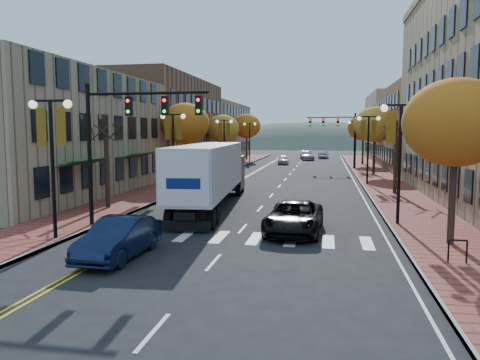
% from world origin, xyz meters
% --- Properties ---
extents(ground, '(200.00, 200.00, 0.00)m').
position_xyz_m(ground, '(0.00, 0.00, 0.00)').
color(ground, black).
rests_on(ground, ground).
extents(sidewalk_left, '(4.00, 85.00, 0.15)m').
position_xyz_m(sidewalk_left, '(-9.00, 32.50, 0.07)').
color(sidewalk_left, brown).
rests_on(sidewalk_left, ground).
extents(sidewalk_right, '(4.00, 85.00, 0.15)m').
position_xyz_m(sidewalk_right, '(9.00, 32.50, 0.07)').
color(sidewalk_right, brown).
rests_on(sidewalk_right, ground).
extents(building_left_near, '(12.00, 22.00, 9.00)m').
position_xyz_m(building_left_near, '(-17.00, 13.00, 4.50)').
color(building_left_near, '#9E8966').
rests_on(building_left_near, ground).
extents(building_left_mid, '(12.00, 24.00, 11.00)m').
position_xyz_m(building_left_mid, '(-17.00, 36.00, 5.50)').
color(building_left_mid, brown).
rests_on(building_left_mid, ground).
extents(building_left_far, '(12.00, 26.00, 9.50)m').
position_xyz_m(building_left_far, '(-17.00, 61.00, 4.75)').
color(building_left_far, '#9E8966').
rests_on(building_left_far, ground).
extents(building_right_mid, '(15.00, 24.00, 10.00)m').
position_xyz_m(building_right_mid, '(18.50, 42.00, 5.00)').
color(building_right_mid, brown).
rests_on(building_right_mid, ground).
extents(building_right_far, '(15.00, 20.00, 11.00)m').
position_xyz_m(building_right_far, '(18.50, 64.00, 5.50)').
color(building_right_far, '#9E8966').
rests_on(building_right_far, ground).
extents(tree_left_a, '(0.28, 0.28, 4.20)m').
position_xyz_m(tree_left_a, '(-9.00, 8.00, 2.25)').
color(tree_left_a, '#382619').
rests_on(tree_left_a, sidewalk_left).
extents(tree_left_b, '(4.48, 4.48, 7.21)m').
position_xyz_m(tree_left_b, '(-9.00, 24.00, 5.45)').
color(tree_left_b, '#382619').
rests_on(tree_left_b, sidewalk_left).
extents(tree_left_c, '(4.16, 4.16, 6.69)m').
position_xyz_m(tree_left_c, '(-9.00, 40.00, 5.05)').
color(tree_left_c, '#382619').
rests_on(tree_left_c, sidewalk_left).
extents(tree_left_d, '(4.61, 4.61, 7.42)m').
position_xyz_m(tree_left_d, '(-9.00, 58.00, 5.60)').
color(tree_left_d, '#382619').
rests_on(tree_left_d, sidewalk_left).
extents(tree_right_a, '(4.16, 4.16, 6.69)m').
position_xyz_m(tree_right_a, '(9.00, 2.00, 5.05)').
color(tree_right_a, '#382619').
rests_on(tree_right_a, sidewalk_right).
extents(tree_right_b, '(0.28, 0.28, 4.20)m').
position_xyz_m(tree_right_b, '(9.00, 18.00, 2.25)').
color(tree_right_b, '#382619').
rests_on(tree_right_b, sidewalk_right).
extents(tree_right_c, '(4.48, 4.48, 7.21)m').
position_xyz_m(tree_right_c, '(9.00, 34.00, 5.45)').
color(tree_right_c, '#382619').
rests_on(tree_right_c, sidewalk_right).
extents(tree_right_d, '(4.35, 4.35, 7.00)m').
position_xyz_m(tree_right_d, '(9.00, 50.00, 5.29)').
color(tree_right_d, '#382619').
rests_on(tree_right_d, sidewalk_right).
extents(lamp_left_a, '(1.96, 0.36, 6.05)m').
position_xyz_m(lamp_left_a, '(-7.50, 0.00, 4.29)').
color(lamp_left_a, black).
rests_on(lamp_left_a, ground).
extents(lamp_left_b, '(1.96, 0.36, 6.05)m').
position_xyz_m(lamp_left_b, '(-7.50, 16.00, 4.29)').
color(lamp_left_b, black).
rests_on(lamp_left_b, ground).
extents(lamp_left_c, '(1.96, 0.36, 6.05)m').
position_xyz_m(lamp_left_c, '(-7.50, 34.00, 4.29)').
color(lamp_left_c, black).
rests_on(lamp_left_c, ground).
extents(lamp_left_d, '(1.96, 0.36, 6.05)m').
position_xyz_m(lamp_left_d, '(-7.50, 52.00, 4.29)').
color(lamp_left_d, black).
rests_on(lamp_left_d, ground).
extents(lamp_right_a, '(1.96, 0.36, 6.05)m').
position_xyz_m(lamp_right_a, '(7.50, 6.00, 4.29)').
color(lamp_right_a, black).
rests_on(lamp_right_a, ground).
extents(lamp_right_b, '(1.96, 0.36, 6.05)m').
position_xyz_m(lamp_right_b, '(7.50, 24.00, 4.29)').
color(lamp_right_b, black).
rests_on(lamp_right_b, ground).
extents(lamp_right_c, '(1.96, 0.36, 6.05)m').
position_xyz_m(lamp_right_c, '(7.50, 42.00, 4.29)').
color(lamp_right_c, black).
rests_on(lamp_right_c, ground).
extents(traffic_mast_near, '(6.10, 0.35, 7.00)m').
position_xyz_m(traffic_mast_near, '(-5.48, 3.00, 4.92)').
color(traffic_mast_near, black).
rests_on(traffic_mast_near, ground).
extents(traffic_mast_far, '(6.10, 0.34, 7.00)m').
position_xyz_m(traffic_mast_far, '(5.48, 42.00, 4.92)').
color(traffic_mast_far, black).
rests_on(traffic_mast_far, ground).
extents(semi_truck, '(3.69, 15.93, 3.95)m').
position_xyz_m(semi_truck, '(-2.97, 9.82, 2.31)').
color(semi_truck, black).
rests_on(semi_truck, ground).
extents(navy_sedan, '(1.74, 4.61, 1.50)m').
position_xyz_m(navy_sedan, '(-3.62, -2.02, 0.75)').
color(navy_sedan, '#0C1532').
rests_on(navy_sedan, ground).
extents(black_suv, '(2.69, 5.43, 1.48)m').
position_xyz_m(black_suv, '(2.52, 3.50, 0.74)').
color(black_suv, black).
rests_on(black_suv, ground).
extents(car_far_white, '(1.92, 4.03, 1.33)m').
position_xyz_m(car_far_white, '(-2.17, 49.54, 0.66)').
color(car_far_white, silver).
rests_on(car_far_white, ground).
extents(car_far_silver, '(2.73, 5.43, 1.51)m').
position_xyz_m(car_far_silver, '(0.80, 60.62, 0.76)').
color(car_far_silver, '#A0A1A7').
rests_on(car_far_silver, ground).
extents(car_far_oncoming, '(1.85, 4.26, 1.36)m').
position_xyz_m(car_far_oncoming, '(3.46, 66.28, 0.68)').
color(car_far_oncoming, '#B9BAC1').
rests_on(car_far_oncoming, ground).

